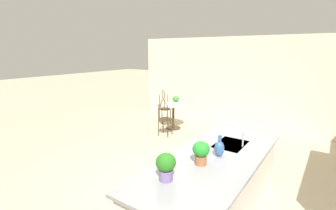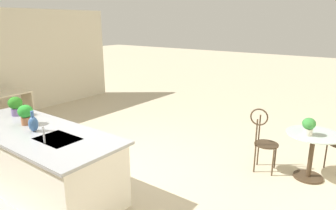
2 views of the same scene
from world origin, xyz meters
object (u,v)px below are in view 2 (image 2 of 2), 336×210
(potted_plant_counter_far, at_px, (15,105))
(chair_by_island, at_px, (263,137))
(potted_plant_counter_near, at_px, (26,113))
(vase_on_counter, at_px, (33,124))
(writing_desk, at_px, (4,103))
(potted_plant_on_table, at_px, (309,125))
(bistro_table, at_px, (311,152))

(potted_plant_counter_far, bearing_deg, chair_by_island, -144.42)
(potted_plant_counter_near, relative_size, vase_on_counter, 1.02)
(chair_by_island, relative_size, writing_desk, 0.87)
(writing_desk, bearing_deg, potted_plant_counter_near, 160.83)
(potted_plant_on_table, bearing_deg, chair_by_island, 4.40)
(chair_by_island, bearing_deg, potted_plant_counter_far, 35.58)
(chair_by_island, height_order, writing_desk, chair_by_island)
(writing_desk, bearing_deg, bistro_table, -166.39)
(bistro_table, xyz_separation_m, potted_plant_on_table, (0.06, 0.12, 0.45))
(potted_plant_counter_near, xyz_separation_m, vase_on_counter, (-0.35, 0.09, -0.06))
(writing_desk, bearing_deg, vase_on_counter, 161.30)
(chair_by_island, bearing_deg, potted_plant_on_table, -175.60)
(bistro_table, bearing_deg, potted_plant_counter_near, 37.79)
(bistro_table, xyz_separation_m, chair_by_island, (0.70, 0.17, 0.13))
(potted_plant_counter_far, distance_m, potted_plant_counter_near, 0.57)
(bistro_table, distance_m, potted_plant_on_table, 0.47)
(writing_desk, distance_m, vase_on_counter, 3.63)
(chair_by_island, height_order, vase_on_counter, vase_on_counter)
(potted_plant_counter_far, height_order, vase_on_counter, potted_plant_counter_far)
(bistro_table, xyz_separation_m, potted_plant_counter_near, (3.37, 2.62, 0.64))
(chair_by_island, relative_size, vase_on_counter, 3.62)
(bistro_table, distance_m, vase_on_counter, 4.10)
(potted_plant_counter_far, xyz_separation_m, potted_plant_counter_near, (-0.55, 0.14, -0.01))
(potted_plant_on_table, bearing_deg, writing_desk, 12.68)
(potted_plant_counter_far, height_order, potted_plant_counter_near, potted_plant_counter_far)
(vase_on_counter, bearing_deg, bistro_table, -138.16)
(bistro_table, bearing_deg, potted_plant_on_table, 62.67)
(writing_desk, height_order, potted_plant_on_table, potted_plant_on_table)
(potted_plant_counter_far, bearing_deg, writing_desk, -20.29)
(writing_desk, relative_size, vase_on_counter, 4.17)
(chair_by_island, xyz_separation_m, writing_desk, (5.72, 1.38, -0.06))
(potted_plant_on_table, distance_m, potted_plant_counter_far, 4.52)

